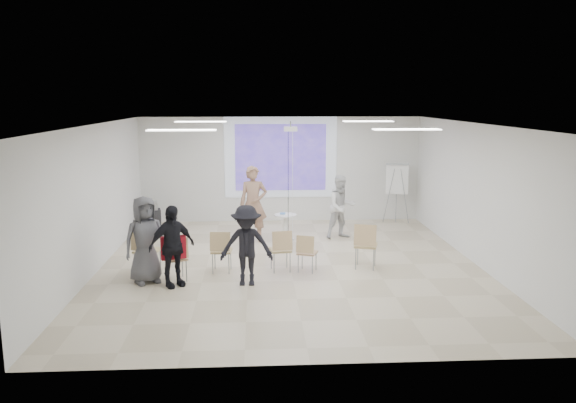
{
  "coord_description": "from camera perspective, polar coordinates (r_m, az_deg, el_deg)",
  "views": [
    {
      "loc": [
        -0.7,
        -11.48,
        3.53
      ],
      "look_at": [
        0.0,
        0.8,
        1.25
      ],
      "focal_mm": 35.0,
      "sensor_mm": 36.0,
      "label": 1
    }
  ],
  "objects": [
    {
      "name": "pedestal_table",
      "position": [
        14.04,
        -0.25,
        -2.46
      ],
      "size": [
        0.6,
        0.6,
        0.69
      ],
      "rotation": [
        0.0,
        0.0,
        -0.09
      ],
      "color": "white",
      "rests_on": "floor"
    },
    {
      "name": "player_left",
      "position": [
        13.84,
        -3.54,
        0.25
      ],
      "size": [
        0.78,
        0.53,
        2.14
      ],
      "primitive_type": "imported",
      "rotation": [
        0.0,
        0.0,
        0.0
      ],
      "color": "#A37A64",
      "rests_on": "floor"
    },
    {
      "name": "fluor_panel_se",
      "position": [
        10.35,
        11.95,
        7.17
      ],
      "size": [
        1.2,
        0.3,
        0.02
      ],
      "primitive_type": "cube",
      "color": "white",
      "rests_on": "ceiling"
    },
    {
      "name": "floor",
      "position": [
        12.05,
        0.22,
        -6.79
      ],
      "size": [
        8.0,
        9.0,
        0.1
      ],
      "primitive_type": "cube",
      "color": "beige",
      "rests_on": "ground"
    },
    {
      "name": "chair_left_inner",
      "position": [
        11.53,
        -6.82,
        -4.71
      ],
      "size": [
        0.44,
        0.47,
        0.88
      ],
      "rotation": [
        0.0,
        0.0,
        -0.07
      ],
      "color": "tan",
      "rests_on": "floor"
    },
    {
      "name": "ceiling",
      "position": [
        11.51,
        0.23,
        8.11
      ],
      "size": [
        8.0,
        9.0,
        0.1
      ],
      "primitive_type": "cube",
      "color": "white",
      "rests_on": "wall_back"
    },
    {
      "name": "chair_left_mid",
      "position": [
        11.12,
        -11.28,
        -5.38
      ],
      "size": [
        0.54,
        0.56,
        0.89
      ],
      "rotation": [
        0.0,
        0.0,
        0.36
      ],
      "color": "tan",
      "rests_on": "floor"
    },
    {
      "name": "flipchart_easel",
      "position": [
        16.14,
        11.03,
        2.23
      ],
      "size": [
        0.73,
        0.56,
        1.71
      ],
      "rotation": [
        0.0,
        0.0,
        -0.21
      ],
      "color": "gray",
      "rests_on": "floor"
    },
    {
      "name": "fluor_panel_sw",
      "position": [
        10.08,
        -10.75,
        7.13
      ],
      "size": [
        1.2,
        0.3,
        0.02
      ],
      "primitive_type": "cube",
      "color": "white",
      "rests_on": "ceiling"
    },
    {
      "name": "wall_back",
      "position": [
        16.17,
        -0.76,
        3.29
      ],
      "size": [
        8.0,
        0.1,
        3.0
      ],
      "primitive_type": "cube",
      "color": "silver",
      "rests_on": "floor"
    },
    {
      "name": "projection_halo",
      "position": [
        16.07,
        -0.75,
        4.5
      ],
      "size": [
        3.2,
        0.01,
        2.3
      ],
      "primitive_type": "cube",
      "color": "silver",
      "rests_on": "wall_back"
    },
    {
      "name": "fluor_panel_ne",
      "position": [
        13.76,
        8.14,
        8.07
      ],
      "size": [
        1.2,
        0.3,
        0.02
      ],
      "primitive_type": "cube",
      "color": "white",
      "rests_on": "ceiling"
    },
    {
      "name": "audience_mid",
      "position": [
        10.66,
        -4.24,
        -3.93
      ],
      "size": [
        1.16,
        0.67,
        1.76
      ],
      "primitive_type": "imported",
      "rotation": [
        0.0,
        0.0,
        -0.05
      ],
      "color": "black",
      "rests_on": "floor"
    },
    {
      "name": "controller_left",
      "position": [
        14.04,
        -2.82,
        1.81
      ],
      "size": [
        0.04,
        0.13,
        0.04
      ],
      "primitive_type": "cube",
      "rotation": [
        0.0,
        0.0,
        0.0
      ],
      "color": "white",
      "rests_on": "player_left"
    },
    {
      "name": "audience_left",
      "position": [
        10.77,
        -11.74,
        -3.88
      ],
      "size": [
        1.21,
        1.11,
        1.79
      ],
      "primitive_type": "imported",
      "rotation": [
        0.0,
        0.0,
        0.6
      ],
      "color": "black",
      "rests_on": "floor"
    },
    {
      "name": "chair_right_inner",
      "position": [
        11.48,
        1.88,
        -4.96
      ],
      "size": [
        0.49,
        0.5,
        0.79
      ],
      "rotation": [
        0.0,
        0.0,
        -0.36
      ],
      "color": "tan",
      "rests_on": "floor"
    },
    {
      "name": "wall_left",
      "position": [
        12.13,
        -19.24,
        0.27
      ],
      "size": [
        0.1,
        9.0,
        3.0
      ],
      "primitive_type": "cube",
      "color": "silver",
      "rests_on": "floor"
    },
    {
      "name": "laptop",
      "position": [
        11.64,
        -6.76,
        -4.81
      ],
      "size": [
        0.34,
        0.26,
        0.03
      ],
      "primitive_type": "imported",
      "rotation": [
        0.0,
        0.0,
        3.07
      ],
      "color": "black",
      "rests_on": "chair_left_inner"
    },
    {
      "name": "ceiling_projector",
      "position": [
        13.02,
        0.26,
        6.8
      ],
      "size": [
        0.3,
        0.25,
        3.0
      ],
      "color": "white",
      "rests_on": "ceiling"
    },
    {
      "name": "controller_right",
      "position": [
        14.43,
        4.63,
        1.19
      ],
      "size": [
        0.08,
        0.13,
        0.04
      ],
      "primitive_type": "cube",
      "rotation": [
        0.0,
        0.0,
        0.29
      ],
      "color": "white",
      "rests_on": "player_right"
    },
    {
      "name": "chair_right_far",
      "position": [
        11.78,
        7.88,
        -4.12
      ],
      "size": [
        0.58,
        0.6,
        0.97
      ],
      "rotation": [
        0.0,
        0.0,
        -0.29
      ],
      "color": "tan",
      "rests_on": "floor"
    },
    {
      "name": "chair_far_left",
      "position": [
        11.63,
        -14.28,
        -4.52
      ],
      "size": [
        0.57,
        0.6,
        0.98
      ],
      "rotation": [
        0.0,
        0.0,
        -0.27
      ],
      "color": "tan",
      "rests_on": "floor"
    },
    {
      "name": "red_jacket",
      "position": [
        10.94,
        -11.57,
        -4.61
      ],
      "size": [
        0.48,
        0.27,
        0.45
      ],
      "primitive_type": "cube",
      "rotation": [
        0.0,
        0.0,
        0.36
      ],
      "color": "maroon",
      "rests_on": "chair_left_mid"
    },
    {
      "name": "fluor_panel_nw",
      "position": [
        13.55,
        -8.85,
        8.01
      ],
      "size": [
        1.2,
        0.3,
        0.02
      ],
      "primitive_type": "cube",
      "color": "white",
      "rests_on": "ceiling"
    },
    {
      "name": "wall_right",
      "position": [
        12.59,
        18.96,
        0.65
      ],
      "size": [
        0.1,
        9.0,
        3.0
      ],
      "primitive_type": "cube",
      "color": "silver",
      "rests_on": "floor"
    },
    {
      "name": "player_right",
      "position": [
        14.26,
        5.46,
        -0.2
      ],
      "size": [
        1.02,
        0.91,
        1.78
      ],
      "primitive_type": "imported",
      "rotation": [
        0.0,
        0.0,
        0.29
      ],
      "color": "white",
      "rests_on": "floor"
    },
    {
      "name": "audience_outer",
      "position": [
        11.1,
        -14.32,
        -3.29
      ],
      "size": [
        1.11,
        0.99,
        1.9
      ],
      "primitive_type": "imported",
      "rotation": [
        0.0,
        0.0,
        0.52
      ],
      "color": "#55555A",
      "rests_on": "floor"
    },
    {
      "name": "chair_center",
      "position": [
        11.51,
        -0.7,
        -4.66
      ],
      "size": [
        0.47,
        0.5,
        0.88
      ],
      "rotation": [
        0.0,
        0.0,
        0.15
      ],
      "color": "tan",
      "rests_on": "floor"
    },
    {
      "name": "projection_image",
      "position": [
        16.05,
        -0.75,
        4.5
      ],
      "size": [
        2.6,
        0.01,
        1.9
      ],
      "primitive_type": "cube",
      "color": "#4731A8",
      "rests_on": "wall_back"
    },
    {
      "name": "av_cart",
      "position": [
        15.74,
        -13.73,
        -1.47
      ],
      "size": [
        0.58,
        0.51,
        0.76
      ],
      "rotation": [
        0.0,
        0.0,
        0.24
      ],
      "color": "black",
      "rests_on": "floor"
    }
  ]
}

